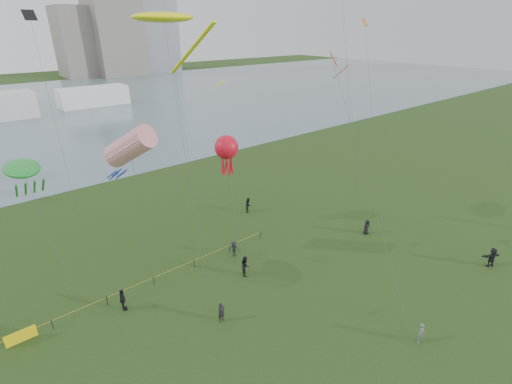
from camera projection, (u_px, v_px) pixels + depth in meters
ground_plane at (344, 337)px, 26.60m from camera, size 400.00×400.00×0.00m
lake at (38, 111)px, 96.96m from camera, size 400.00×120.00×0.08m
building_mid at (114, 29)px, 159.46m from camera, size 20.00×20.00×38.00m
building_low at (78, 42)px, 157.62m from camera, size 16.00×18.00×28.00m
pavilion_right at (93, 96)px, 102.65m from camera, size 18.00×7.00×5.00m
fence at (79, 311)px, 28.24m from camera, size 24.07×0.07×1.05m
kite_flyer at (421, 333)px, 25.90m from camera, size 0.65×0.48×1.63m
spectator_a at (245, 265)px, 32.99m from camera, size 1.07×1.15×1.88m
spectator_b at (234, 249)px, 35.67m from camera, size 1.17×1.13×1.60m
spectator_c at (123, 300)px, 28.83m from camera, size 0.74×1.20×1.91m
spectator_d at (367, 227)px, 39.55m from camera, size 0.93×0.74×1.65m
spectator_e at (492, 257)px, 34.13m from camera, size 1.82×1.37×1.91m
spectator_f at (221, 312)px, 27.78m from camera, size 0.63×0.45×1.64m
spectator_g at (248, 205)px, 44.25m from camera, size 1.09×1.09×1.78m
kite_stingray at (164, 18)px, 30.92m from camera, size 5.52×10.20×21.53m
kite_windsock at (130, 147)px, 29.93m from camera, size 4.37×5.29×13.52m
kite_creature at (22, 169)px, 26.35m from camera, size 2.34×5.75×11.61m
kite_octopus at (226, 148)px, 37.73m from camera, size 3.22×5.94×10.37m
kite_delta at (338, 73)px, 32.33m from camera, size 6.12×14.28×18.34m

